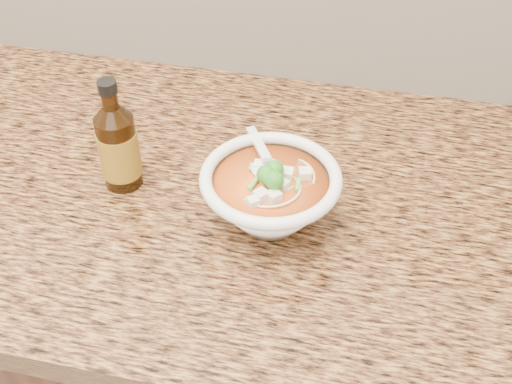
# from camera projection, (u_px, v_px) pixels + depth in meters

# --- Properties ---
(cabinet) EXTENTS (4.00, 0.65, 0.86)m
(cabinet) POSITION_uv_depth(u_px,v_px,m) (106.00, 336.00, 1.31)
(cabinet) COLOR #321A0F
(cabinet) RESTS_ON ground
(counter_slab) EXTENTS (4.00, 0.68, 0.04)m
(counter_slab) POSITION_uv_depth(u_px,v_px,m) (61.00, 169.00, 1.01)
(counter_slab) COLOR olive
(counter_slab) RESTS_ON cabinet
(soup_bowl) EXTENTS (0.19, 0.21, 0.11)m
(soup_bowl) POSITION_uv_depth(u_px,v_px,m) (270.00, 196.00, 0.87)
(soup_bowl) COLOR white
(soup_bowl) RESTS_ON counter_slab
(hot_sauce_bottle) EXTENTS (0.07, 0.07, 0.18)m
(hot_sauce_bottle) POSITION_uv_depth(u_px,v_px,m) (118.00, 147.00, 0.91)
(hot_sauce_bottle) COLOR #371C07
(hot_sauce_bottle) RESTS_ON counter_slab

